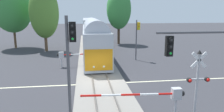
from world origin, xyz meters
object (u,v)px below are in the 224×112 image
at_px(commuter_train, 92,32).
at_px(pine_left_background, 12,9).
at_px(crossing_signal_mast, 198,78).
at_px(elm_centre_background, 119,9).
at_px(traffic_signal_near_right, 217,54).
at_px(oak_behind_train, 44,12).
at_px(traffic_signal_far_side, 137,33).
at_px(crossing_gate_near, 164,95).
at_px(traffic_signal_median, 70,56).
at_px(crossing_gate_far, 67,55).

distance_m(commuter_train, pine_left_background, 14.45).
distance_m(commuter_train, crossing_signal_mast, 27.88).
bearing_deg(pine_left_background, elm_centre_background, 7.60).
bearing_deg(traffic_signal_near_right, oak_behind_train, 116.71).
distance_m(crossing_signal_mast, oak_behind_train, 27.98).
xyz_separation_m(commuter_train, crossing_signal_mast, (5.10, -27.40, -0.25)).
bearing_deg(elm_centre_background, pine_left_background, -172.40).
bearing_deg(traffic_signal_near_right, pine_left_background, 122.69).
xyz_separation_m(traffic_signal_near_right, pine_left_background, (-19.08, 29.74, 2.79)).
bearing_deg(pine_left_background, traffic_signal_far_side, -32.91).
distance_m(crossing_gate_near, traffic_signal_far_side, 15.81).
xyz_separation_m(traffic_signal_median, elm_centre_background, (7.75, 31.36, 2.91)).
xyz_separation_m(crossing_gate_near, crossing_gate_far, (-6.70, 13.04, -0.02)).
bearing_deg(traffic_signal_median, crossing_gate_far, 95.39).
xyz_separation_m(commuter_train, elm_centre_background, (5.67, 3.69, 4.18)).
bearing_deg(crossing_gate_near, elm_centre_background, 85.61).
bearing_deg(elm_centre_background, traffic_signal_far_side, -90.14).
xyz_separation_m(traffic_signal_near_right, elm_centre_background, (0.37, 32.33, 2.79)).
relative_size(crossing_gate_near, oak_behind_train, 0.59).
height_order(crossing_gate_near, pine_left_background, pine_left_background).
relative_size(traffic_signal_far_side, elm_centre_background, 0.49).
distance_m(traffic_signal_far_side, oak_behind_train, 16.14).
distance_m(crossing_gate_near, elm_centre_background, 31.24).
bearing_deg(crossing_gate_far, oak_behind_train, 111.22).
height_order(traffic_signal_far_side, oak_behind_train, oak_behind_train).
relative_size(crossing_signal_mast, pine_left_background, 0.37).
height_order(crossing_signal_mast, traffic_signal_median, traffic_signal_median).
height_order(crossing_gate_near, crossing_signal_mast, crossing_signal_mast).
bearing_deg(traffic_signal_median, crossing_signal_mast, 2.11).
bearing_deg(crossing_gate_near, crossing_signal_mast, -13.86).
bearing_deg(traffic_signal_median, elm_centre_background, 76.11).
xyz_separation_m(crossing_signal_mast, pine_left_background, (-18.88, 28.50, 4.44)).
distance_m(traffic_signal_median, traffic_signal_near_right, 7.45).
height_order(traffic_signal_far_side, elm_centre_background, elm_centre_background).
xyz_separation_m(crossing_gate_far, pine_left_background, (-10.40, 15.02, 5.59)).
xyz_separation_m(crossing_signal_mast, traffic_signal_near_right, (0.20, -1.24, 1.65)).
distance_m(crossing_gate_far, pine_left_background, 19.10).
relative_size(commuter_train, crossing_gate_near, 6.29).
xyz_separation_m(oak_behind_train, pine_left_background, (-6.09, 3.90, 0.63)).
relative_size(traffic_signal_median, traffic_signal_near_right, 1.10).
relative_size(traffic_signal_far_side, oak_behind_train, 0.51).
height_order(commuter_train, traffic_signal_near_right, traffic_signal_near_right).
bearing_deg(commuter_train, oak_behind_train, -159.93).
bearing_deg(crossing_gate_far, traffic_signal_far_side, 15.22).
distance_m(crossing_gate_near, oak_behind_train, 27.00).
bearing_deg(traffic_signal_far_side, traffic_signal_median, -115.47).
relative_size(crossing_gate_far, traffic_signal_near_right, 1.09).
relative_size(crossing_gate_near, traffic_signal_near_right, 1.13).
relative_size(commuter_train, crossing_signal_mast, 9.47).
bearing_deg(crossing_gate_near, traffic_signal_median, -172.57).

